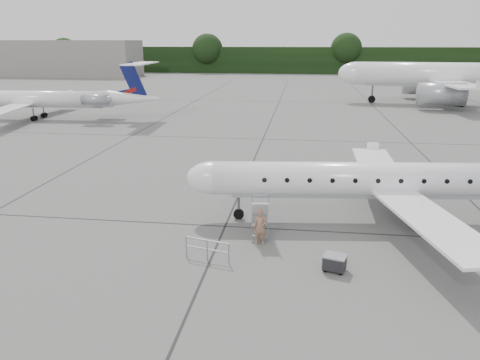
# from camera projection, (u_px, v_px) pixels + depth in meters

# --- Properties ---
(ground) EXTENTS (320.00, 320.00, 0.00)m
(ground) POSITION_uv_depth(u_px,v_px,m) (351.00, 258.00, 22.21)
(ground) COLOR slate
(ground) RESTS_ON ground
(treeline) EXTENTS (260.00, 4.00, 8.00)m
(treeline) POSITION_uv_depth(u_px,v_px,m) (313.00, 60.00, 144.49)
(treeline) COLOR black
(treeline) RESTS_ON ground
(terminal_building) EXTENTS (40.00, 14.00, 10.00)m
(terminal_building) POSITION_uv_depth(u_px,v_px,m) (68.00, 58.00, 134.19)
(terminal_building) COLOR gray
(terminal_building) RESTS_ON ground
(main_regional_jet) EXTENTS (28.46, 21.87, 6.81)m
(main_regional_jet) POSITION_uv_depth(u_px,v_px,m) (400.00, 163.00, 25.84)
(main_regional_jet) COLOR white
(main_regional_jet) RESTS_ON ground
(airstair) EXTENTS (1.09, 2.40, 2.13)m
(airstair) POSITION_uv_depth(u_px,v_px,m) (260.00, 215.00, 24.64)
(airstair) COLOR white
(airstair) RESTS_ON ground
(passenger) EXTENTS (0.68, 0.45, 1.85)m
(passenger) POSITION_uv_depth(u_px,v_px,m) (260.00, 227.00, 23.43)
(passenger) COLOR #90634E
(passenger) RESTS_ON ground
(safety_railing) EXTENTS (2.15, 0.61, 1.00)m
(safety_railing) POSITION_uv_depth(u_px,v_px,m) (207.00, 250.00, 21.84)
(safety_railing) COLOR gray
(safety_railing) RESTS_ON ground
(baggage_cart) EXTENTS (1.12, 1.00, 0.82)m
(baggage_cart) POSITION_uv_depth(u_px,v_px,m) (335.00, 263.00, 20.83)
(baggage_cart) COLOR black
(baggage_cart) RESTS_ON ground
(bg_narrowbody) EXTENTS (37.90, 28.18, 13.15)m
(bg_narrowbody) POSITION_uv_depth(u_px,v_px,m) (450.00, 63.00, 73.68)
(bg_narrowbody) COLOR white
(bg_narrowbody) RESTS_ON ground
(bg_regional_left) EXTENTS (29.15, 21.74, 7.36)m
(bg_regional_left) POSITION_uv_depth(u_px,v_px,m) (28.00, 91.00, 60.32)
(bg_regional_left) COLOR white
(bg_regional_left) RESTS_ON ground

